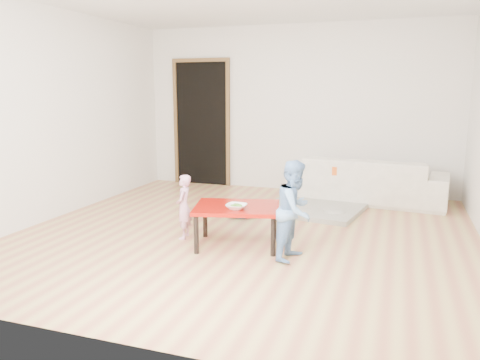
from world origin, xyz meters
The scene contains 13 objects.
floor centered at (0.00, 0.00, 0.00)m, with size 5.00×5.00×0.01m, color #B8714E.
back_wall centered at (0.00, 2.50, 1.30)m, with size 5.00×0.02×2.60m, color white.
left_wall centered at (-2.50, 0.00, 1.30)m, with size 0.02×5.00×2.60m, color white.
doorway centered at (-1.60, 2.48, 1.02)m, with size 1.02×0.08×2.11m, color brown, non-canonical shape.
sofa centered at (1.17, 2.05, 0.32)m, with size 2.20×0.86×0.64m, color white.
cushion centered at (0.92, 1.88, 0.48)m, with size 0.45×0.40×0.12m, color orange.
red_table centered at (0.05, -0.45, 0.21)m, with size 0.86×0.64×0.43m, color #991008, non-canonical shape.
bowl centered at (0.09, -0.58, 0.45)m, with size 0.21×0.21×0.05m, color white.
broccoli centered at (0.09, -0.58, 0.46)m, with size 0.12×0.12×0.06m, color #2D5919, non-canonical shape.
child_pink centered at (-0.58, -0.39, 0.35)m, with size 0.26×0.17×0.70m, color #D05F92.
child_blue centered at (0.69, -0.61, 0.48)m, with size 0.46×0.36×0.96m, color #5893CC.
basin centered at (-0.27, 0.66, 0.07)m, with size 0.42×0.42×0.13m, color teal.
blanket centered at (0.54, 1.21, 0.03)m, with size 1.24×1.03×0.06m, color #B2AF9D, non-canonical shape.
Camera 1 is at (1.59, -4.84, 1.60)m, focal length 35.00 mm.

